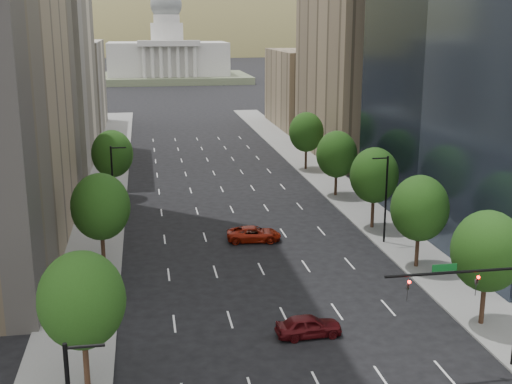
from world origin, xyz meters
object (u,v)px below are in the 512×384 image
traffic_signal (483,295)px  capitol (168,58)px  car_red_far (254,234)px  car_maroon (309,326)px

traffic_signal → capitol: size_ratio=0.15×
capitol → car_red_far: size_ratio=10.86×
car_maroon → capitol: bearing=-2.7°
capitol → car_maroon: capitol is taller
traffic_signal → car_red_far: traffic_signal is taller
capitol → car_maroon: (1.00, -213.34, -7.78)m
traffic_signal → capitol: bearing=92.7°
capitol → car_red_far: 192.00m
traffic_signal → car_red_far: bearing=109.5°
traffic_signal → car_red_far: 29.89m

